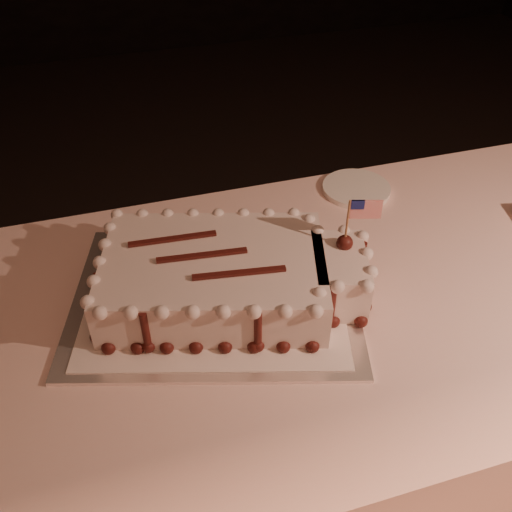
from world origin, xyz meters
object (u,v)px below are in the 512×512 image
object	(u,v)px
cake_board	(215,298)
sheet_cake	(230,276)
banquet_table	(315,409)
side_plate	(356,189)

from	to	relation	value
cake_board	sheet_cake	world-z (taller)	sheet_cake
banquet_table	sheet_cake	world-z (taller)	sheet_cake
sheet_cake	side_plate	distance (m)	0.47
cake_board	side_plate	size ratio (longest dim) A/B	3.30
banquet_table	cake_board	bearing A→B (deg)	167.27
cake_board	sheet_cake	xyz separation A→B (m)	(0.03, -0.01, 0.05)
banquet_table	sheet_cake	size ratio (longest dim) A/B	4.55
cake_board	side_plate	distance (m)	0.48
sheet_cake	cake_board	bearing A→B (deg)	164.32
banquet_table	side_plate	bearing A→B (deg)	57.39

